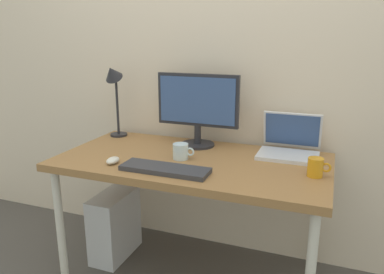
% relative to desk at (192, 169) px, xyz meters
% --- Properties ---
extents(back_wall, '(4.40, 0.04, 2.60)m').
position_rel_desk_xyz_m(back_wall, '(0.00, 0.43, 0.63)').
color(back_wall, beige).
rests_on(back_wall, ground_plane).
extents(desk, '(1.44, 0.74, 0.73)m').
position_rel_desk_xyz_m(desk, '(0.00, 0.00, 0.00)').
color(desk, olive).
rests_on(desk, ground_plane).
extents(monitor, '(0.49, 0.20, 0.43)m').
position_rel_desk_xyz_m(monitor, '(-0.06, 0.24, 0.30)').
color(monitor, '#232328').
rests_on(monitor, desk).
extents(laptop, '(0.32, 0.28, 0.23)m').
position_rel_desk_xyz_m(laptop, '(0.48, 0.26, 0.12)').
color(laptop, silver).
rests_on(laptop, desk).
extents(desk_lamp, '(0.11, 0.16, 0.48)m').
position_rel_desk_xyz_m(desk_lamp, '(-0.62, 0.24, 0.40)').
color(desk_lamp, '#232328').
rests_on(desk_lamp, desk).
extents(keyboard, '(0.44, 0.14, 0.02)m').
position_rel_desk_xyz_m(keyboard, '(-0.05, -0.23, 0.07)').
color(keyboard, '#333338').
rests_on(keyboard, desk).
extents(mouse, '(0.06, 0.09, 0.03)m').
position_rel_desk_xyz_m(mouse, '(-0.35, -0.22, 0.08)').
color(mouse, silver).
rests_on(mouse, desk).
extents(coffee_mug, '(0.11, 0.07, 0.09)m').
position_rel_desk_xyz_m(coffee_mug, '(0.63, -0.04, 0.11)').
color(coffee_mug, orange).
rests_on(coffee_mug, desk).
extents(glass_cup, '(0.12, 0.08, 0.08)m').
position_rel_desk_xyz_m(glass_cup, '(-0.05, -0.03, 0.10)').
color(glass_cup, silver).
rests_on(glass_cup, desk).
extents(computer_tower, '(0.18, 0.36, 0.42)m').
position_rel_desk_xyz_m(computer_tower, '(-0.54, 0.04, -0.46)').
color(computer_tower, silver).
rests_on(computer_tower, ground_plane).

